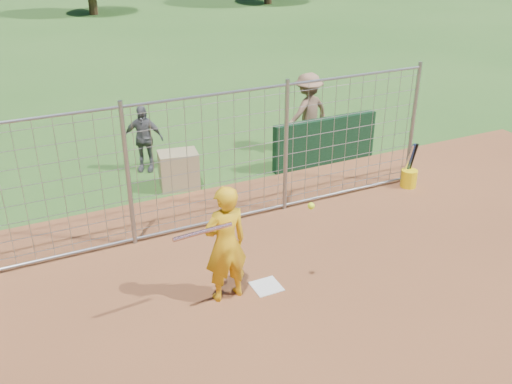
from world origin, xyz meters
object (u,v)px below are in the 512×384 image
batter (225,244)px  bucket_with_bats (409,176)px  equipment_bin (179,170)px  bystander_b (143,138)px  bystander_c (308,112)px

batter → bucket_with_bats: size_ratio=1.91×
bucket_with_bats → batter: bearing=-159.1°
batter → equipment_bin: bearing=-102.3°
bystander_b → equipment_bin: bystander_b is taller
bystander_b → bucket_with_bats: (4.80, -3.28, -0.51)m
bystander_b → bystander_c: bystander_c is taller
bystander_b → bystander_c: size_ratio=0.80×
batter → bystander_c: 6.30m
batter → bystander_b: 5.20m
bystander_b → batter: bearing=-63.2°
bystander_c → equipment_bin: bystander_c is taller
equipment_bin → bucket_with_bats: size_ratio=0.82×
bystander_c → bystander_b: bearing=-19.7°
bucket_with_bats → bystander_c: bearing=106.9°
bystander_c → equipment_bin: (-3.54, -0.75, -0.55)m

